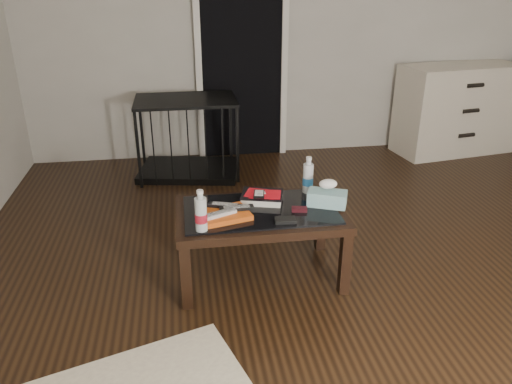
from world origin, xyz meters
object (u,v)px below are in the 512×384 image
at_px(coffee_table, 260,219).
at_px(pet_crate, 188,150).
at_px(textbook, 262,197).
at_px(dresser, 456,109).
at_px(tissue_box, 327,198).
at_px(water_bottle_left, 201,210).
at_px(water_bottle_right, 308,175).

distance_m(coffee_table, pet_crate, 1.86).
bearing_deg(coffee_table, textbook, 75.36).
height_order(dresser, tissue_box, dresser).
bearing_deg(tissue_box, water_bottle_left, -141.94).
bearing_deg(textbook, water_bottle_left, -124.57).
bearing_deg(textbook, coffee_table, -89.14).
bearing_deg(water_bottle_right, textbook, -164.75).
distance_m(dresser, tissue_box, 2.85).
relative_size(coffee_table, dresser, 0.79).
height_order(textbook, water_bottle_left, water_bottle_left).
distance_m(dresser, water_bottle_right, 2.75).
bearing_deg(tissue_box, water_bottle_right, 131.40).
xyz_separation_m(pet_crate, water_bottle_right, (0.73, -1.61, 0.35)).
height_order(textbook, tissue_box, tissue_box).
height_order(pet_crate, water_bottle_right, pet_crate).
height_order(pet_crate, water_bottle_left, pet_crate).
bearing_deg(pet_crate, tissue_box, -56.31).
relative_size(pet_crate, textbook, 3.96).
bearing_deg(water_bottle_left, tissue_box, 14.69).
bearing_deg(pet_crate, coffee_table, -67.88).
distance_m(dresser, water_bottle_left, 3.55).
bearing_deg(dresser, pet_crate, 176.03).
distance_m(coffee_table, tissue_box, 0.42).
relative_size(textbook, water_bottle_left, 1.05).
bearing_deg(tissue_box, coffee_table, -157.52).
height_order(dresser, pet_crate, dresser).
relative_size(water_bottle_right, tissue_box, 1.03).
bearing_deg(water_bottle_left, water_bottle_right, 30.43).
relative_size(pet_crate, water_bottle_right, 4.16).
bearing_deg(dresser, textbook, -149.49).
height_order(pet_crate, tissue_box, pet_crate).
bearing_deg(dresser, water_bottle_left, -149.39).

